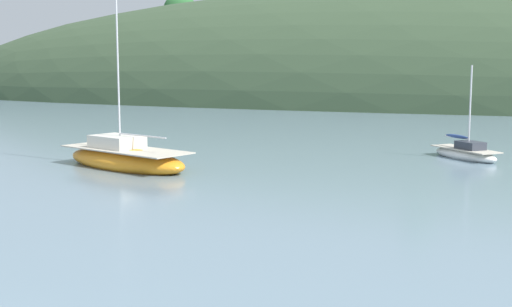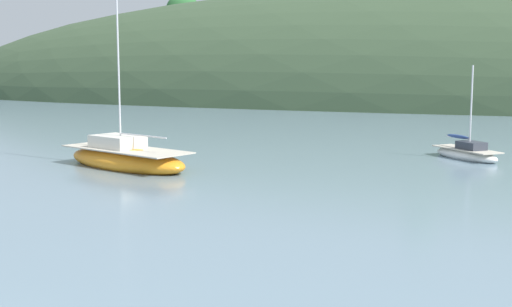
% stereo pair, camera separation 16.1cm
% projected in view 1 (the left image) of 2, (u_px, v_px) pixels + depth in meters
% --- Properties ---
extents(far_shoreline_hill, '(150.00, 36.00, 32.63)m').
position_uv_depth(far_shoreline_hill, '(415.00, 103.00, 85.22)').
color(far_shoreline_hill, '#384C33').
rests_on(far_shoreline_hill, ground).
extents(sailboat_teal_outer, '(4.23, 4.32, 5.23)m').
position_uv_depth(sailboat_teal_outer, '(466.00, 153.00, 36.37)').
color(sailboat_teal_outer, white).
rests_on(sailboat_teal_outer, ground).
extents(sailboat_orange_cutter, '(8.43, 5.21, 11.72)m').
position_uv_depth(sailboat_orange_cutter, '(125.00, 158.00, 33.27)').
color(sailboat_orange_cutter, orange).
rests_on(sailboat_orange_cutter, ground).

